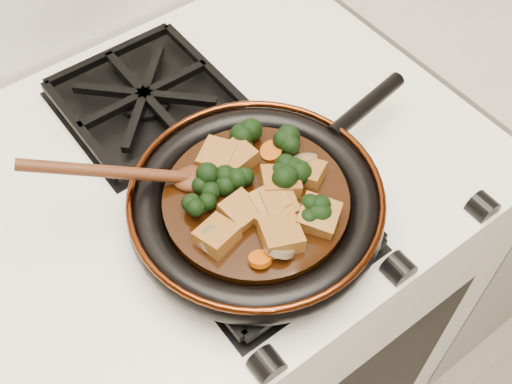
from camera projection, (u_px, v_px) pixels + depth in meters
stove at (216, 311)px, 1.24m from camera, size 0.76×0.60×0.90m
burner_grate_front at (262, 229)px, 0.80m from camera, size 0.23×0.23×0.03m
burner_grate_back at (145, 99)px, 0.93m from camera, size 0.23×0.23×0.03m
skillet at (257, 203)px, 0.78m from camera, size 0.44×0.31×0.05m
braising_sauce at (256, 202)px, 0.78m from camera, size 0.23×0.23×0.02m
tofu_cube_0 at (269, 203)px, 0.75m from camera, size 0.04×0.04×0.03m
tofu_cube_1 at (241, 212)px, 0.75m from camera, size 0.04×0.05×0.03m
tofu_cube_2 at (311, 173)px, 0.78m from camera, size 0.05×0.05×0.02m
tofu_cube_3 at (278, 205)px, 0.75m from camera, size 0.05×0.05×0.03m
tofu_cube_4 at (280, 183)px, 0.77m from camera, size 0.06×0.06×0.03m
tofu_cube_5 at (281, 236)px, 0.73m from camera, size 0.06×0.06×0.03m
tofu_cube_6 at (266, 212)px, 0.75m from camera, size 0.05×0.05×0.02m
tofu_cube_7 at (218, 157)px, 0.79m from camera, size 0.06×0.06×0.03m
tofu_cube_8 at (318, 217)px, 0.74m from camera, size 0.06×0.06×0.03m
tofu_cube_9 at (236, 158)px, 0.79m from camera, size 0.05×0.04×0.03m
tofu_cube_10 at (217, 236)px, 0.73m from camera, size 0.05×0.05×0.03m
broccoli_floret_0 at (237, 174)px, 0.77m from camera, size 0.08×0.08×0.07m
broccoli_floret_1 at (284, 147)px, 0.80m from camera, size 0.09×0.08×0.07m
broccoli_floret_2 at (312, 218)px, 0.74m from camera, size 0.08×0.08×0.05m
broccoli_floret_3 at (287, 174)px, 0.77m from camera, size 0.08×0.08×0.06m
broccoli_floret_4 at (203, 204)px, 0.75m from camera, size 0.06×0.06×0.06m
broccoli_floret_5 at (213, 184)px, 0.77m from camera, size 0.08×0.08×0.06m
broccoli_floret_6 at (248, 141)px, 0.81m from camera, size 0.08×0.09×0.07m
carrot_coin_0 at (300, 216)px, 0.75m from camera, size 0.03×0.03×0.02m
carrot_coin_1 at (208, 187)px, 0.77m from camera, size 0.03×0.03×0.02m
carrot_coin_2 at (260, 259)px, 0.71m from camera, size 0.03×0.03×0.02m
carrot_coin_3 at (272, 151)px, 0.80m from camera, size 0.03×0.03×0.02m
mushroom_slice_0 at (279, 249)px, 0.72m from camera, size 0.05×0.05×0.03m
mushroom_slice_1 at (213, 240)px, 0.72m from camera, size 0.04×0.03×0.03m
mushroom_slice_2 at (305, 160)px, 0.79m from camera, size 0.04×0.04×0.02m
wooden_spoon at (150, 175)px, 0.76m from camera, size 0.13×0.09×0.21m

